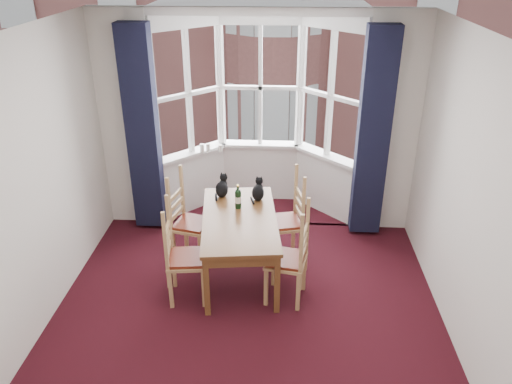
# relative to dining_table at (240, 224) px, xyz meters

# --- Properties ---
(floor) EXTENTS (4.50, 4.50, 0.00)m
(floor) POSITION_rel_dining_table_xyz_m (0.13, -1.04, -0.65)
(floor) COLOR black
(floor) RESTS_ON ground
(ceiling) EXTENTS (4.50, 4.50, 0.00)m
(ceiling) POSITION_rel_dining_table_xyz_m (0.13, -1.04, 2.15)
(ceiling) COLOR white
(ceiling) RESTS_ON floor
(wall_left) EXTENTS (0.00, 4.50, 4.50)m
(wall_left) POSITION_rel_dining_table_xyz_m (-1.87, -1.04, 0.75)
(wall_left) COLOR silver
(wall_left) RESTS_ON floor
(wall_right) EXTENTS (0.00, 4.50, 4.50)m
(wall_right) POSITION_rel_dining_table_xyz_m (2.13, -1.04, 0.75)
(wall_right) COLOR silver
(wall_right) RESTS_ON floor
(wall_back_pier_left) EXTENTS (0.70, 0.12, 2.80)m
(wall_back_pier_left) POSITION_rel_dining_table_xyz_m (-1.52, 1.21, 0.75)
(wall_back_pier_left) COLOR silver
(wall_back_pier_left) RESTS_ON floor
(wall_back_pier_right) EXTENTS (0.70, 0.12, 2.80)m
(wall_back_pier_right) POSITION_rel_dining_table_xyz_m (1.78, 1.21, 0.75)
(wall_back_pier_right) COLOR silver
(wall_back_pier_right) RESTS_ON floor
(bay_window) EXTENTS (2.76, 0.94, 2.80)m
(bay_window) POSITION_rel_dining_table_xyz_m (0.13, 1.71, 0.75)
(bay_window) COLOR white
(bay_window) RESTS_ON floor
(curtain_left) EXTENTS (0.38, 0.22, 2.60)m
(curtain_left) POSITION_rel_dining_table_xyz_m (-1.29, 1.03, 0.70)
(curtain_left) COLOR black
(curtain_left) RESTS_ON floor
(curtain_right) EXTENTS (0.38, 0.22, 2.60)m
(curtain_right) POSITION_rel_dining_table_xyz_m (1.55, 1.03, 0.70)
(curtain_right) COLOR black
(curtain_right) RESTS_ON floor
(dining_table) EXTENTS (0.98, 1.59, 0.73)m
(dining_table) POSITION_rel_dining_table_xyz_m (0.00, 0.00, 0.00)
(dining_table) COLOR brown
(dining_table) RESTS_ON floor
(chair_left_near) EXTENTS (0.45, 0.46, 0.92)m
(chair_left_near) POSITION_rel_dining_table_xyz_m (-0.61, -0.47, -0.18)
(chair_left_near) COLOR tan
(chair_left_near) RESTS_ON floor
(chair_left_far) EXTENTS (0.48, 0.50, 0.92)m
(chair_left_far) POSITION_rel_dining_table_xyz_m (-0.68, 0.28, -0.18)
(chair_left_far) COLOR tan
(chair_left_far) RESTS_ON floor
(chair_right_near) EXTENTS (0.47, 0.49, 0.92)m
(chair_right_near) POSITION_rel_dining_table_xyz_m (0.61, -0.43, -0.18)
(chair_right_near) COLOR tan
(chair_right_near) RESTS_ON floor
(chair_right_far) EXTENTS (0.49, 0.50, 0.92)m
(chair_right_far) POSITION_rel_dining_table_xyz_m (0.58, 0.38, -0.18)
(chair_right_far) COLOR tan
(chair_right_far) RESTS_ON floor
(cat_left) EXTENTS (0.19, 0.24, 0.29)m
(cat_left) POSITION_rel_dining_table_xyz_m (-0.25, 0.52, 0.19)
(cat_left) COLOR black
(cat_left) RESTS_ON dining_table
(cat_right) EXTENTS (0.17, 0.22, 0.28)m
(cat_right) POSITION_rel_dining_table_xyz_m (0.18, 0.45, 0.19)
(cat_right) COLOR black
(cat_right) RESTS_ON dining_table
(wine_bottle) EXTENTS (0.07, 0.07, 0.29)m
(wine_bottle) POSITION_rel_dining_table_xyz_m (-0.03, 0.23, 0.21)
(wine_bottle) COLOR black
(wine_bottle) RESTS_ON dining_table
(candle_tall) EXTENTS (0.06, 0.06, 0.12)m
(candle_tall) POSITION_rel_dining_table_xyz_m (-0.65, 1.56, 0.28)
(candle_tall) COLOR white
(candle_tall) RESTS_ON bay_window
(candle_short) EXTENTS (0.06, 0.06, 0.11)m
(candle_short) POSITION_rel_dining_table_xyz_m (-0.57, 1.59, 0.28)
(candle_short) COLOR white
(candle_short) RESTS_ON bay_window
(candle_extra) EXTENTS (0.05, 0.05, 0.09)m
(candle_extra) POSITION_rel_dining_table_xyz_m (-0.40, 1.61, 0.27)
(candle_extra) COLOR white
(candle_extra) RESTS_ON bay_window
(street) EXTENTS (80.00, 80.00, 0.00)m
(street) POSITION_rel_dining_table_xyz_m (0.13, 31.21, -6.65)
(street) COLOR #333335
(street) RESTS_ON ground
(tenement_building) EXTENTS (18.40, 7.80, 15.20)m
(tenement_building) POSITION_rel_dining_table_xyz_m (0.13, 12.97, 0.95)
(tenement_building) COLOR #9F5952
(tenement_building) RESTS_ON street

